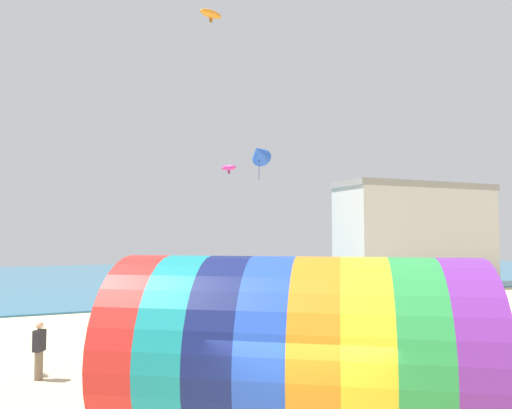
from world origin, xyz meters
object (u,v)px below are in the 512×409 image
at_px(kite_magenta_parafoil, 229,168).
at_px(bystander_mid_beach, 455,318).
at_px(kite_blue_delta, 259,153).
at_px(giant_inflatable_tube, 298,354).
at_px(bystander_near_water, 39,350).
at_px(kite_orange_parafoil, 211,14).

relative_size(kite_magenta_parafoil, bystander_mid_beach, 0.42).
bearing_deg(kite_blue_delta, kite_magenta_parafoil, -127.56).
relative_size(giant_inflatable_tube, bystander_mid_beach, 4.38).
bearing_deg(bystander_mid_beach, bystander_near_water, 176.50).
bearing_deg(bystander_mid_beach, kite_magenta_parafoil, 153.86).
height_order(kite_magenta_parafoil, bystander_mid_beach, kite_magenta_parafoil).
xyz_separation_m(bystander_near_water, bystander_mid_beach, (14.99, -0.92, 0.07)).
relative_size(kite_orange_parafoil, bystander_near_water, 0.78).
height_order(kite_orange_parafoil, bystander_near_water, kite_orange_parafoil).
height_order(bystander_near_water, bystander_mid_beach, bystander_mid_beach).
bearing_deg(bystander_near_water, bystander_mid_beach, -3.50).
bearing_deg(kite_magenta_parafoil, kite_orange_parafoil, 83.16).
bearing_deg(bystander_near_water, giant_inflatable_tube, -57.64).
height_order(giant_inflatable_tube, kite_magenta_parafoil, kite_magenta_parafoil).
distance_m(giant_inflatable_tube, kite_blue_delta, 16.65).
height_order(kite_blue_delta, kite_orange_parafoil, kite_orange_parafoil).
bearing_deg(kite_magenta_parafoil, kite_blue_delta, 52.44).
bearing_deg(giant_inflatable_tube, bystander_near_water, 122.36).
bearing_deg(bystander_near_water, kite_blue_delta, 35.09).
bearing_deg(kite_magenta_parafoil, giant_inflatable_tube, -102.83).
relative_size(kite_orange_parafoil, bystander_mid_beach, 0.73).
xyz_separation_m(kite_blue_delta, kite_magenta_parafoil, (-3.12, -4.06, -1.41)).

